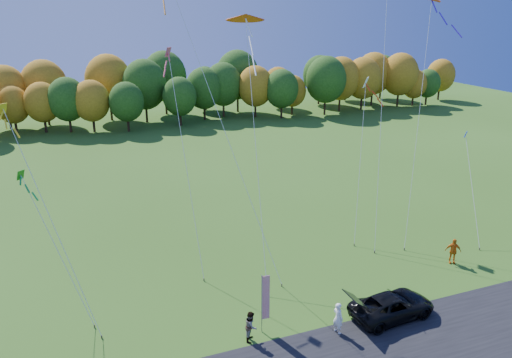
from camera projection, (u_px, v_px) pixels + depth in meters
name	position (u px, v px, depth m)	size (l,w,h in m)	color
ground	(293.00, 323.00, 29.16)	(160.00, 160.00, 0.00)	#305616
tree_line	(142.00, 126.00, 77.61)	(116.00, 12.00, 10.00)	#1E4711
black_suv	(392.00, 306.00, 29.57)	(2.42, 5.25, 1.46)	black
person_tailgate_a	(338.00, 318.00, 28.04)	(0.70, 0.46, 1.91)	white
person_tailgate_b	(251.00, 326.00, 27.44)	(0.86, 0.67, 1.77)	gray
person_east	(453.00, 251.00, 35.74)	(1.11, 0.46, 1.90)	orange
feather_flag	(265.00, 297.00, 27.72)	(0.49, 0.08, 3.65)	#999999
kite_delta_blue	(217.00, 110.00, 33.28)	(6.71, 11.91, 23.14)	#4C3F33
kite_parafoil_orange	(385.00, 38.00, 38.52)	(8.33, 11.69, 30.87)	#4C3F33
kite_delta_red	(255.00, 140.00, 34.15)	(3.90, 11.45, 18.42)	#4C3F33
kite_parafoil_rainbow	(419.00, 120.00, 38.48)	(6.63, 6.63, 18.70)	#4C3F33
kite_diamond_yellow	(51.00, 220.00, 28.27)	(4.32, 7.57, 12.58)	#4C3F33
kite_diamond_green	(57.00, 250.00, 28.61)	(3.46, 4.55, 8.99)	#4C3F33
kite_diamond_white	(360.00, 161.00, 39.29)	(3.91, 5.49, 12.63)	#4C3F33
kite_diamond_pink	(185.00, 161.00, 33.56)	(1.09, 6.09, 15.29)	#4C3F33
kite_diamond_blue_low	(472.00, 189.00, 39.36)	(2.69, 5.72, 8.15)	#4C3F33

